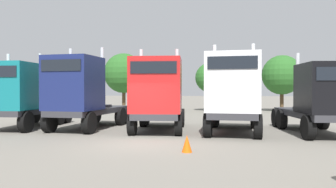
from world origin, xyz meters
The scene contains 10 objects.
ground centered at (0.00, 0.00, 0.00)m, with size 200.00×200.00×0.00m, color slate.
semi_truck_teal centered at (-7.64, 3.21, 1.86)m, with size 2.91×6.21×4.18m.
semi_truck_navy centered at (-4.15, 3.47, 1.99)m, with size 2.91×6.54×4.45m.
semi_truck_red centered at (0.04, 3.38, 1.91)m, with size 3.16×6.19×4.29m.
semi_truck_white centered at (3.78, 3.32, 2.00)m, with size 2.79×6.49×4.44m.
semi_truck_black centered at (7.86, 3.51, 1.75)m, with size 3.25×6.58×3.94m.
traffic_cone_near centered at (2.13, -1.49, 0.30)m, with size 0.36×0.36×0.60m, color #F2590C.
oak_far_left centered at (-7.10, 19.78, 3.86)m, with size 4.12×4.12×5.93m.
oak_far_centre centered at (1.75, 20.46, 3.36)m, with size 2.97×2.97×4.87m.
oak_far_right centered at (8.78, 20.96, 3.61)m, with size 3.89×3.89×5.56m.
Camera 1 is at (3.51, -12.67, 2.17)m, focal length 34.89 mm.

